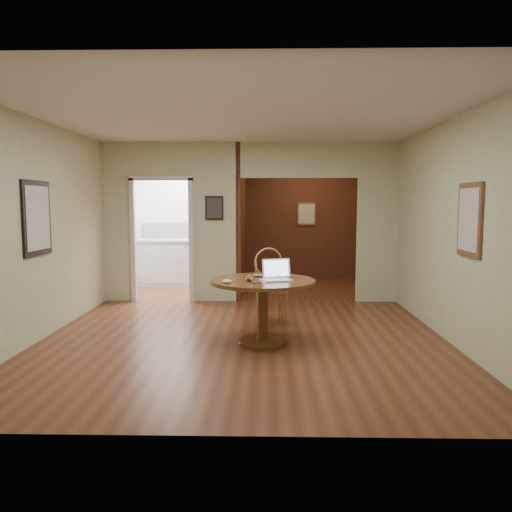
{
  "coord_description": "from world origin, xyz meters",
  "views": [
    {
      "loc": [
        0.29,
        -5.94,
        1.68
      ],
      "look_at": [
        0.16,
        -0.2,
        1.07
      ],
      "focal_mm": 35.0,
      "sensor_mm": 36.0,
      "label": 1
    }
  ],
  "objects_px": {
    "open_laptop": "(276,274)",
    "closed_laptop": "(266,276)",
    "chair": "(271,282)",
    "dining_table": "(263,296)"
  },
  "relations": [
    {
      "from": "open_laptop",
      "to": "closed_laptop",
      "type": "distance_m",
      "value": 0.23
    },
    {
      "from": "chair",
      "to": "open_laptop",
      "type": "distance_m",
      "value": 1.04
    },
    {
      "from": "closed_laptop",
      "to": "chair",
      "type": "bearing_deg",
      "value": 88.85
    },
    {
      "from": "dining_table",
      "to": "open_laptop",
      "type": "xyz_separation_m",
      "value": [
        0.16,
        -0.01,
        0.27
      ]
    },
    {
      "from": "dining_table",
      "to": "chair",
      "type": "height_order",
      "value": "chair"
    },
    {
      "from": "chair",
      "to": "closed_laptop",
      "type": "height_order",
      "value": "chair"
    },
    {
      "from": "chair",
      "to": "open_laptop",
      "type": "height_order",
      "value": "chair"
    },
    {
      "from": "dining_table",
      "to": "open_laptop",
      "type": "distance_m",
      "value": 0.31
    },
    {
      "from": "dining_table",
      "to": "closed_laptop",
      "type": "height_order",
      "value": "closed_laptop"
    },
    {
      "from": "chair",
      "to": "closed_laptop",
      "type": "relative_size",
      "value": 3.14
    }
  ]
}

